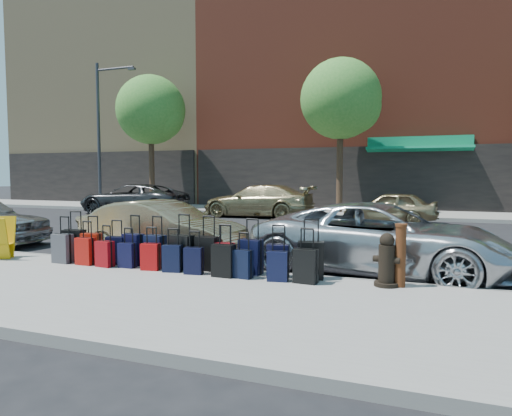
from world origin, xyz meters
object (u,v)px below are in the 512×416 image
at_px(tree_left, 153,112).
at_px(car_near_1, 162,230).
at_px(tree_center, 344,101).
at_px(streetlight, 101,126).
at_px(car_far_2, 390,207).
at_px(fire_hydrant, 387,262).
at_px(suitcase_front_5, 182,252).
at_px(bollard, 401,254).
at_px(car_far_0, 134,199).
at_px(car_near_2, 382,238).
at_px(car_far_1, 258,201).

distance_m(tree_left, car_near_1, 16.07).
bearing_deg(tree_left, tree_center, 0.00).
relative_size(streetlight, car_far_2, 2.16).
bearing_deg(tree_left, fire_hydrant, -46.32).
xyz_separation_m(suitcase_front_5, bollard, (3.97, 0.03, 0.20)).
bearing_deg(suitcase_front_5, fire_hydrant, 8.11).
bearing_deg(car_near_1, tree_center, -3.52).
xyz_separation_m(streetlight, car_far_0, (3.62, -2.21, -3.92)).
height_order(car_near_2, car_far_1, car_far_1).
bearing_deg(tree_center, car_far_1, -144.77).
xyz_separation_m(tree_left, streetlight, (-2.94, -0.70, -0.75)).
bearing_deg(streetlight, suitcase_front_5, -46.67).
bearing_deg(car_far_2, car_far_0, -84.48).
bearing_deg(car_far_2, tree_left, -97.27).
xyz_separation_m(tree_left, bollard, (13.90, -14.31, -4.74)).
xyz_separation_m(fire_hydrant, car_far_1, (-6.62, 11.91, 0.19)).
xyz_separation_m(bollard, car_far_2, (-1.00, 11.62, -0.04)).
bearing_deg(tree_center, streetlight, -177.02).
height_order(suitcase_front_5, car_far_0, car_far_0).
xyz_separation_m(tree_left, tree_center, (10.50, 0.00, 0.00)).
bearing_deg(fire_hydrant, suitcase_front_5, -169.35).
relative_size(car_near_2, car_far_0, 0.95).
height_order(streetlight, car_far_1, streetlight).
distance_m(suitcase_front_5, car_near_2, 3.92).
distance_m(fire_hydrant, car_far_0, 17.31).
bearing_deg(suitcase_front_5, car_far_2, 83.71).
height_order(bollard, car_far_0, car_far_0).
bearing_deg(car_far_1, tree_left, -108.21).
xyz_separation_m(tree_left, suitcase_front_5, (9.93, -14.34, -4.93)).
bearing_deg(car_far_0, bollard, 45.92).
distance_m(tree_left, suitcase_front_5, 18.13).
bearing_deg(streetlight, car_near_2, -36.14).
xyz_separation_m(car_near_1, car_far_1, (-1.44, 10.36, 0.07)).
bearing_deg(car_far_0, car_far_1, 91.06).
distance_m(car_far_1, car_far_2, 5.84).
height_order(tree_center, car_near_2, tree_center).
height_order(car_near_1, car_far_2, car_near_1).
relative_size(bollard, car_far_2, 0.28).
bearing_deg(car_near_2, tree_center, 20.62).
height_order(tree_left, car_far_2, tree_left).
relative_size(car_near_2, car_far_1, 0.98).
distance_m(suitcase_front_5, car_far_1, 12.26).
distance_m(suitcase_front_5, bollard, 3.98).
relative_size(car_far_0, car_far_2, 1.44).
bearing_deg(suitcase_front_5, car_near_1, 140.32).
distance_m(fire_hydrant, bollard, 0.25).
height_order(tree_left, streetlight, streetlight).
distance_m(car_near_1, car_far_0, 12.60).
height_order(car_near_1, car_near_2, car_near_2).
relative_size(tree_left, car_far_1, 1.42).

